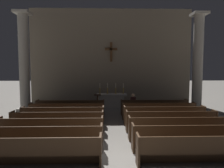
{
  "coord_description": "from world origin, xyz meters",
  "views": [
    {
      "loc": [
        -0.36,
        -5.68,
        2.87
      ],
      "look_at": [
        0.0,
        7.78,
        1.8
      ],
      "focal_mm": 32.2,
      "sensor_mm": 36.0,
      "label": 1
    }
  ],
  "objects": [
    {
      "name": "pew_left_row_5",
      "position": [
        -2.56,
        4.31,
        0.48
      ],
      "size": [
        4.1,
        0.5,
        0.95
      ],
      "color": "#422B19",
      "rests_on": "ground"
    },
    {
      "name": "lectern",
      "position": [
        -0.97,
        7.62,
        0.55
      ],
      "size": [
        0.44,
        0.36,
        1.15
      ],
      "color": "#422B19",
      "rests_on": "ground"
    },
    {
      "name": "candlestick_outer_right",
      "position": [
        0.85,
        8.82,
        1.26
      ],
      "size": [
        0.16,
        0.16,
        0.77
      ],
      "color": "#B79338",
      "rests_on": "altar"
    },
    {
      "name": "pew_left_row_2",
      "position": [
        -2.56,
        1.05,
        0.48
      ],
      "size": [
        4.1,
        0.5,
        0.95
      ],
      "color": "#422B19",
      "rests_on": "ground"
    },
    {
      "name": "pew_right_row_4",
      "position": [
        2.56,
        3.22,
        0.48
      ],
      "size": [
        4.1,
        0.5,
        0.95
      ],
      "color": "#422B19",
      "rests_on": "ground"
    },
    {
      "name": "ground_plane",
      "position": [
        0.0,
        0.0,
        0.0
      ],
      "size": [
        80.0,
        80.0,
        0.0
      ],
      "primitive_type": "plane",
      "color": "gray"
    },
    {
      "name": "pew_left_row_4",
      "position": [
        -2.56,
        3.22,
        0.48
      ],
      "size": [
        4.1,
        0.5,
        0.95
      ],
      "color": "#422B19",
      "rests_on": "ground"
    },
    {
      "name": "pew_right_row_7",
      "position": [
        2.56,
        6.48,
        0.48
      ],
      "size": [
        4.1,
        0.5,
        0.95
      ],
      "color": "#422B19",
      "rests_on": "ground"
    },
    {
      "name": "pew_right_row_6",
      "position": [
        2.56,
        5.39,
        0.48
      ],
      "size": [
        4.1,
        0.5,
        0.95
      ],
      "color": "#422B19",
      "rests_on": "ground"
    },
    {
      "name": "candlestick_inner_right",
      "position": [
        0.3,
        8.82,
        1.26
      ],
      "size": [
        0.16,
        0.16,
        0.77
      ],
      "color": "#B79338",
      "rests_on": "altar"
    },
    {
      "name": "pew_right_row_3",
      "position": [
        2.56,
        2.13,
        0.48
      ],
      "size": [
        4.1,
        0.5,
        0.95
      ],
      "color": "#422B19",
      "rests_on": "ground"
    },
    {
      "name": "pew_right_row_1",
      "position": [
        2.56,
        -0.04,
        0.48
      ],
      "size": [
        4.1,
        0.5,
        0.95
      ],
      "color": "#422B19",
      "rests_on": "ground"
    },
    {
      "name": "candlestick_inner_left",
      "position": [
        -0.3,
        8.82,
        1.26
      ],
      "size": [
        0.16,
        0.16,
        0.77
      ],
      "color": "#B79338",
      "rests_on": "altar"
    },
    {
      "name": "pew_left_row_6",
      "position": [
        -2.56,
        5.39,
        0.48
      ],
      "size": [
        4.1,
        0.5,
        0.95
      ],
      "color": "#422B19",
      "rests_on": "ground"
    },
    {
      "name": "lone_worshipper",
      "position": [
        1.25,
        6.52,
        0.69
      ],
      "size": [
        0.32,
        0.43,
        1.32
      ],
      "color": "#26262B",
      "rests_on": "ground"
    },
    {
      "name": "apse_with_cross",
      "position": [
        0.0,
        10.48,
        3.76
      ],
      "size": [
        12.73,
        0.43,
        7.51
      ],
      "color": "gray",
      "rests_on": "ground"
    },
    {
      "name": "candlestick_outer_left",
      "position": [
        -0.85,
        8.82,
        1.26
      ],
      "size": [
        0.16,
        0.16,
        0.77
      ],
      "color": "#B79338",
      "rests_on": "altar"
    },
    {
      "name": "pew_left_row_3",
      "position": [
        -2.56,
        2.13,
        0.48
      ],
      "size": [
        4.1,
        0.5,
        0.95
      ],
      "color": "#422B19",
      "rests_on": "ground"
    },
    {
      "name": "column_left_second",
      "position": [
        -5.84,
        7.86,
        3.19
      ],
      "size": [
        0.99,
        0.99,
        6.56
      ],
      "color": "#ADA89E",
      "rests_on": "ground"
    },
    {
      "name": "pew_left_row_7",
      "position": [
        -2.56,
        6.48,
        0.48
      ],
      "size": [
        4.1,
        0.5,
        0.95
      ],
      "color": "#422B19",
      "rests_on": "ground"
    },
    {
      "name": "pew_right_row_2",
      "position": [
        2.56,
        1.05,
        0.48
      ],
      "size": [
        4.1,
        0.5,
        0.95
      ],
      "color": "#422B19",
      "rests_on": "ground"
    },
    {
      "name": "column_right_second",
      "position": [
        5.84,
        7.86,
        3.19
      ],
      "size": [
        0.99,
        0.99,
        6.56
      ],
      "color": "#ADA89E",
      "rests_on": "ground"
    },
    {
      "name": "altar",
      "position": [
        0.0,
        8.82,
        0.53
      ],
      "size": [
        2.2,
        0.9,
        1.01
      ],
      "color": "#A8A399",
      "rests_on": "ground"
    },
    {
      "name": "pew_left_row_1",
      "position": [
        -2.56,
        -0.04,
        0.48
      ],
      "size": [
        4.1,
        0.5,
        0.95
      ],
      "color": "#422B19",
      "rests_on": "ground"
    },
    {
      "name": "pew_right_row_5",
      "position": [
        2.56,
        4.31,
        0.48
      ],
      "size": [
        4.1,
        0.5,
        0.95
      ],
      "color": "#422B19",
      "rests_on": "ground"
    }
  ]
}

